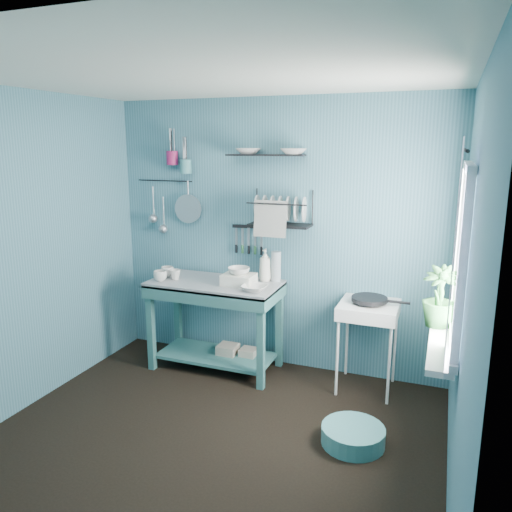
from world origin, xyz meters
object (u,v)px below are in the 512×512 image
(dish_rack, at_px, (280,208))
(floor_basin, at_px, (353,436))
(storage_tin_small, at_px, (248,359))
(utensil_cup_teal, at_px, (186,166))
(work_counter, at_px, (216,325))
(mug_right, at_px, (167,272))
(mug_mid, at_px, (175,275))
(colander, at_px, (188,209))
(storage_tin_large, at_px, (228,356))
(mug_left, at_px, (160,276))
(utensil_cup_magenta, at_px, (172,158))
(water_bottle, at_px, (276,266))
(hotplate_stand, at_px, (367,346))
(potted_plant, at_px, (440,296))
(soap_bottle, at_px, (265,265))
(frying_pan, at_px, (369,299))
(wash_tub, at_px, (239,280))

(dish_rack, relative_size, floor_basin, 1.22)
(storage_tin_small, relative_size, floor_basin, 0.45)
(utensil_cup_teal, bearing_deg, work_counter, -31.80)
(mug_right, bearing_deg, storage_tin_small, 5.71)
(mug_mid, xyz_separation_m, colander, (-0.03, 0.34, 0.58))
(mug_mid, height_order, storage_tin_large, mug_mid)
(mug_left, relative_size, utensil_cup_magenta, 0.95)
(water_bottle, relative_size, hotplate_stand, 0.36)
(potted_plant, relative_size, floor_basin, 0.96)
(work_counter, distance_m, floor_basin, 1.69)
(soap_bottle, xyz_separation_m, potted_plant, (1.52, -0.62, 0.05))
(mug_mid, distance_m, utensil_cup_magenta, 1.12)
(utensil_cup_teal, height_order, floor_basin, utensil_cup_teal)
(frying_pan, relative_size, floor_basin, 0.67)
(storage_tin_small, bearing_deg, potted_plant, -16.94)
(work_counter, height_order, soap_bottle, soap_bottle)
(soap_bottle, distance_m, dish_rack, 0.55)
(hotplate_stand, bearing_deg, mug_mid, 174.99)
(utensil_cup_teal, xyz_separation_m, storage_tin_large, (0.51, -0.20, -1.77))
(work_counter, height_order, utensil_cup_teal, utensil_cup_teal)
(hotplate_stand, height_order, dish_rack, dish_rack)
(potted_plant, distance_m, storage_tin_large, 2.12)
(work_counter, xyz_separation_m, hotplate_stand, (1.40, 0.09, -0.04))
(dish_rack, xyz_separation_m, floor_basin, (0.89, -0.99, -1.46))
(frying_pan, xyz_separation_m, utensil_cup_magenta, (-1.95, 0.16, 1.14))
(work_counter, relative_size, water_bottle, 4.27)
(mug_left, distance_m, potted_plant, 2.44)
(wash_tub, height_order, storage_tin_small, wash_tub)
(wash_tub, bearing_deg, mug_right, 178.47)
(soap_bottle, xyz_separation_m, storage_tin_large, (-0.32, -0.15, -0.89))
(dish_rack, distance_m, potted_plant, 1.59)
(mug_mid, xyz_separation_m, water_bottle, (0.90, 0.28, 0.09))
(dish_rack, xyz_separation_m, potted_plant, (1.38, -0.62, -0.48))
(storage_tin_large, bearing_deg, utensil_cup_magenta, 162.78)
(hotplate_stand, height_order, frying_pan, frying_pan)
(mug_mid, relative_size, soap_bottle, 0.33)
(utensil_cup_magenta, bearing_deg, mug_mid, -61.40)
(mug_left, bearing_deg, soap_bottle, 21.80)
(mug_right, height_order, wash_tub, wash_tub)
(wash_tub, height_order, dish_rack, dish_rack)
(work_counter, height_order, frying_pan, work_counter)
(hotplate_stand, bearing_deg, floor_basin, -96.30)
(mug_right, xyz_separation_m, potted_plant, (2.44, -0.42, 0.15))
(mug_left, xyz_separation_m, storage_tin_large, (0.58, 0.21, -0.79))
(mug_left, distance_m, dish_rack, 1.27)
(mug_mid, distance_m, floor_basin, 2.14)
(mug_mid, xyz_separation_m, storage_tin_large, (0.48, 0.11, -0.78))
(dish_rack, bearing_deg, storage_tin_small, -156.69)
(mug_left, relative_size, mug_mid, 1.23)
(potted_plant, height_order, floor_basin, potted_plant)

